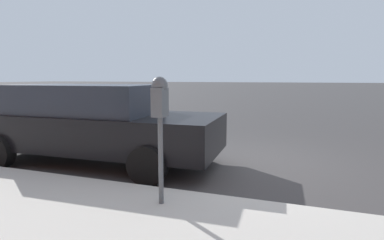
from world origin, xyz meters
The scene contains 3 objects.
ground_plane centered at (0.00, 0.00, 0.00)m, with size 220.00×220.00×0.00m, color #3D3A3A.
parking_meter centered at (-2.69, 0.58, 1.35)m, with size 0.21×0.19×1.53m.
car_black centered at (-0.91, 2.88, 0.82)m, with size 2.10×5.01×1.56m.
Camera 1 is at (-5.86, -0.90, 1.70)m, focal length 28.00 mm.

